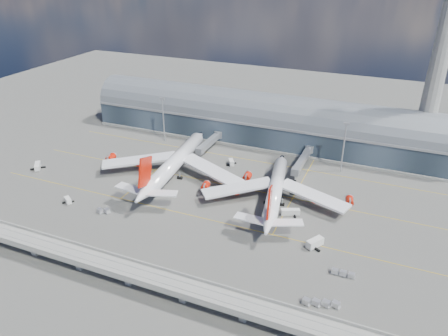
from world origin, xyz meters
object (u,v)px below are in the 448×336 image
at_px(control_tower, 439,62).
at_px(service_truck_4, 297,189).
at_px(floodlight_mast_right, 344,146).
at_px(cargo_train_1, 321,303).
at_px(service_truck_1, 68,200).
at_px(floodlight_mast_left, 163,118).
at_px(cargo_train_2, 343,273).
at_px(airliner_left, 174,163).
at_px(service_truck_0, 38,166).
at_px(service_truck_3, 315,243).
at_px(service_truck_2, 290,212).
at_px(service_truck_5, 231,162).
at_px(cargo_train_0, 103,211).
at_px(airliner_right, 275,191).

bearing_deg(control_tower, service_truck_4, -131.03).
distance_m(floodlight_mast_right, cargo_train_1, 96.60).
xyz_separation_m(service_truck_1, cargo_train_1, (113.82, -18.31, -0.27)).
bearing_deg(floodlight_mast_right, floodlight_mast_left, 180.00).
bearing_deg(floodlight_mast_right, cargo_train_2, -79.89).
relative_size(floodlight_mast_left, airliner_left, 0.32).
xyz_separation_m(airliner_left, cargo_train_1, (83.42, -58.49, -5.87)).
bearing_deg(airliner_left, service_truck_0, -169.38).
height_order(service_truck_3, cargo_train_2, service_truck_3).
relative_size(service_truck_0, service_truck_1, 1.49).
bearing_deg(service_truck_3, service_truck_2, 160.24).
relative_size(service_truck_0, service_truck_3, 0.99).
relative_size(control_tower, cargo_train_2, 12.68).
relative_size(floodlight_mast_right, service_truck_5, 4.40).
distance_m(service_truck_1, service_truck_2, 95.67).
relative_size(floodlight_mast_left, cargo_train_2, 3.17).
relative_size(service_truck_2, cargo_train_1, 0.67).
bearing_deg(control_tower, service_truck_1, -142.91).
xyz_separation_m(cargo_train_0, cargo_train_1, (94.64, -17.67, -0.00)).
height_order(service_truck_4, service_truck_5, service_truck_4).
height_order(control_tower, cargo_train_0, control_tower).
bearing_deg(service_truck_1, control_tower, -20.56).
relative_size(floodlight_mast_left, service_truck_4, 4.23).
relative_size(airliner_left, airliner_right, 1.15).
bearing_deg(airliner_left, service_truck_5, 41.46).
height_order(control_tower, service_truck_4, control_tower).
relative_size(control_tower, service_truck_4, 16.94).
height_order(floodlight_mast_right, service_truck_4, floodlight_mast_right).
relative_size(floodlight_mast_left, service_truck_2, 3.28).
height_order(control_tower, floodlight_mast_left, control_tower).
relative_size(floodlight_mast_left, airliner_right, 0.37).
height_order(floodlight_mast_right, cargo_train_0, floodlight_mast_right).
xyz_separation_m(floodlight_mast_right, service_truck_0, (-140.31, -56.66, -12.07)).
height_order(cargo_train_1, cargo_train_2, cargo_train_1).
distance_m(cargo_train_0, cargo_train_2, 98.62).
distance_m(service_truck_4, cargo_train_1, 70.64).
xyz_separation_m(service_truck_4, cargo_train_2, (28.65, -49.42, -0.68)).
distance_m(control_tower, floodlight_mast_right, 58.76).
bearing_deg(floodlight_mast_right, service_truck_1, -143.46).
distance_m(service_truck_2, cargo_train_2, 39.82).
height_order(control_tower, floodlight_mast_right, control_tower).
bearing_deg(service_truck_1, service_truck_2, -40.47).
height_order(service_truck_0, service_truck_4, service_truck_4).
xyz_separation_m(floodlight_mast_right, service_truck_3, (1.66, -66.29, -11.93)).
xyz_separation_m(airliner_left, service_truck_3, (75.07, -29.53, -5.18)).
distance_m(floodlight_mast_right, service_truck_3, 67.37).
bearing_deg(cargo_train_1, cargo_train_2, 1.52).
height_order(service_truck_1, cargo_train_0, service_truck_1).
bearing_deg(floodlight_mast_left, service_truck_0, -125.43).
bearing_deg(service_truck_5, floodlight_mast_right, -16.12).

